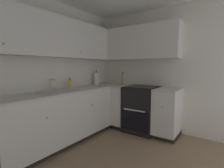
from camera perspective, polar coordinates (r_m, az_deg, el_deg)
The scene contains 14 objects.
wall_back at distance 2.96m, azimuth -27.71°, elevation 3.69°, with size 4.19×0.05×2.49m, color silver.
wall_right at distance 3.60m, azimuth 17.71°, elevation 4.35°, with size 0.05×3.17×2.49m, color silver.
lower_cabinets_back at distance 3.03m, azimuth -17.13°, elevation -11.23°, with size 2.08×0.62×0.88m.
countertop_back at distance 2.93m, azimuth -17.40°, elevation -2.73°, with size 3.29×0.60×0.04m, color beige.
lower_cabinets_right at distance 3.48m, azimuth 12.39°, elevation -8.90°, with size 0.62×1.30×0.88m.
countertop_right at distance 3.39m, azimuth 12.54°, elevation -1.46°, with size 0.60×1.30×0.03m.
oven_range at distance 3.55m, azimuth 10.05°, elevation -8.19°, with size 0.68×0.62×1.07m.
upper_cabinets_back at distance 2.96m, azimuth -22.22°, elevation 15.07°, with size 2.97×0.34×0.67m.
upper_cabinets_right at distance 3.69m, azimuth 7.73°, elevation 13.53°, with size 0.32×1.85×0.67m.
sink at distance 2.90m, azimuth -17.33°, elevation -3.27°, with size 0.66×0.40×0.10m.
faucet at distance 3.05m, azimuth -19.75°, elevation 0.17°, with size 0.07×0.16×0.20m.
soap_bottle at distance 3.30m, azimuth -14.03°, elevation 0.11°, with size 0.06×0.06×0.19m.
paper_towel_roll at distance 3.82m, azimuth -5.28°, elevation 1.78°, with size 0.11×0.11×0.33m.
oil_bottle at distance 3.64m, azimuth 3.75°, elevation 1.61°, with size 0.06×0.06×0.29m.
Camera 1 is at (-1.37, -1.06, 1.32)m, focal length 26.98 mm.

